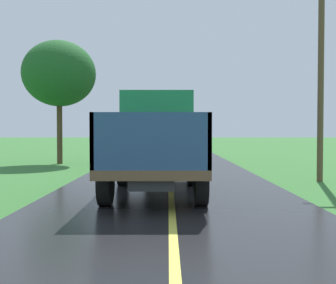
# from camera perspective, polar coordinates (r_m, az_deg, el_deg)

# --- Properties ---
(banana_truck_near) EXTENTS (2.38, 5.82, 2.80)m
(banana_truck_near) POSITION_cam_1_polar(r_m,az_deg,el_deg) (11.45, -1.74, 0.30)
(banana_truck_near) COLOR #2D2D30
(banana_truck_near) RESTS_ON road_surface
(banana_truck_far) EXTENTS (2.38, 5.81, 2.80)m
(banana_truck_far) POSITION_cam_1_polar(r_m,az_deg,el_deg) (22.41, 0.14, 0.96)
(banana_truck_far) COLOR #2D2D30
(banana_truck_far) RESTS_ON road_surface
(utility_pole_roadside) EXTENTS (1.65, 0.20, 7.98)m
(utility_pole_roadside) POSITION_cam_1_polar(r_m,az_deg,el_deg) (14.94, 20.48, 11.17)
(utility_pole_roadside) COLOR brown
(utility_pole_roadside) RESTS_ON ground
(roadside_tree_near_left) EXTENTS (3.75, 3.75, 6.35)m
(roadside_tree_near_left) POSITION_cam_1_polar(r_m,az_deg,el_deg) (22.04, -15.04, 9.17)
(roadside_tree_near_left) COLOR #4C3823
(roadside_tree_near_left) RESTS_ON ground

